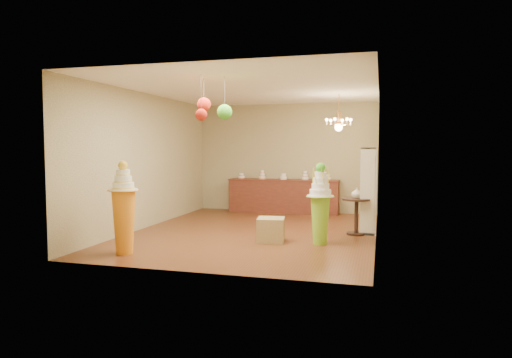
% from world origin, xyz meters
% --- Properties ---
extents(floor, '(6.50, 6.50, 0.00)m').
position_xyz_m(floor, '(0.00, 0.00, 0.00)').
color(floor, '#5A2E18').
rests_on(floor, ground).
extents(ceiling, '(6.50, 6.50, 0.00)m').
position_xyz_m(ceiling, '(0.00, 0.00, 3.00)').
color(ceiling, white).
rests_on(ceiling, ground).
extents(wall_back, '(5.00, 0.04, 3.00)m').
position_xyz_m(wall_back, '(0.00, 3.25, 1.50)').
color(wall_back, tan).
rests_on(wall_back, ground).
extents(wall_front, '(5.00, 0.04, 3.00)m').
position_xyz_m(wall_front, '(0.00, -3.25, 1.50)').
color(wall_front, tan).
rests_on(wall_front, ground).
extents(wall_left, '(0.04, 6.50, 3.00)m').
position_xyz_m(wall_left, '(-2.50, 0.00, 1.50)').
color(wall_left, tan).
rests_on(wall_left, ground).
extents(wall_right, '(0.04, 6.50, 3.00)m').
position_xyz_m(wall_right, '(2.50, 0.00, 1.50)').
color(wall_right, tan).
rests_on(wall_right, ground).
extents(pedestal_green, '(0.54, 0.54, 1.52)m').
position_xyz_m(pedestal_green, '(1.50, -0.83, 0.65)').
color(pedestal_green, '#83C12A').
rests_on(pedestal_green, floor).
extents(pedestal_orange, '(0.52, 0.52, 1.58)m').
position_xyz_m(pedestal_orange, '(-1.60, -2.49, 0.67)').
color(pedestal_orange, orange).
rests_on(pedestal_orange, floor).
extents(burlap_riser, '(0.58, 0.58, 0.46)m').
position_xyz_m(burlap_riser, '(0.57, -0.88, 0.23)').
color(burlap_riser, '#998453').
rests_on(burlap_riser, floor).
extents(sideboard, '(3.04, 0.54, 1.16)m').
position_xyz_m(sideboard, '(0.00, 2.97, 0.48)').
color(sideboard, '#5C281D').
rests_on(sideboard, floor).
extents(shelving_unit, '(0.33, 1.20, 1.80)m').
position_xyz_m(shelving_unit, '(2.34, 0.80, 0.90)').
color(shelving_unit, beige).
rests_on(shelving_unit, floor).
extents(round_table, '(0.76, 0.76, 0.75)m').
position_xyz_m(round_table, '(2.10, 0.29, 0.49)').
color(round_table, black).
rests_on(round_table, floor).
extents(vase, '(0.24, 0.24, 0.22)m').
position_xyz_m(vase, '(2.10, 0.29, 0.86)').
color(vase, beige).
rests_on(vase, round_table).
extents(pom_red_left, '(0.24, 0.24, 0.58)m').
position_xyz_m(pom_red_left, '(-0.42, -1.79, 2.55)').
color(pom_red_left, '#40382E').
rests_on(pom_red_left, ceiling).
extents(pom_green_mid, '(0.26, 0.26, 0.73)m').
position_xyz_m(pom_green_mid, '(0.01, -1.92, 2.40)').
color(pom_green_mid, '#40382E').
rests_on(pom_green_mid, ceiling).
extents(pom_red_right, '(0.20, 0.20, 0.76)m').
position_xyz_m(pom_red_right, '(-0.30, -2.20, 2.34)').
color(pom_red_right, '#40382E').
rests_on(pom_red_right, ceiling).
extents(chandelier, '(0.78, 0.78, 0.85)m').
position_xyz_m(chandelier, '(1.63, 1.21, 2.30)').
color(chandelier, '#C38645').
rests_on(chandelier, ceiling).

